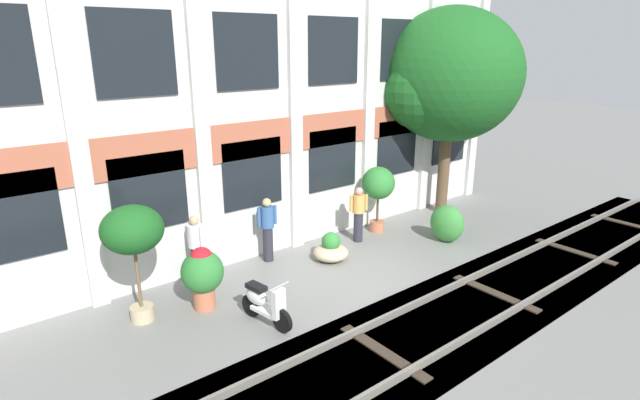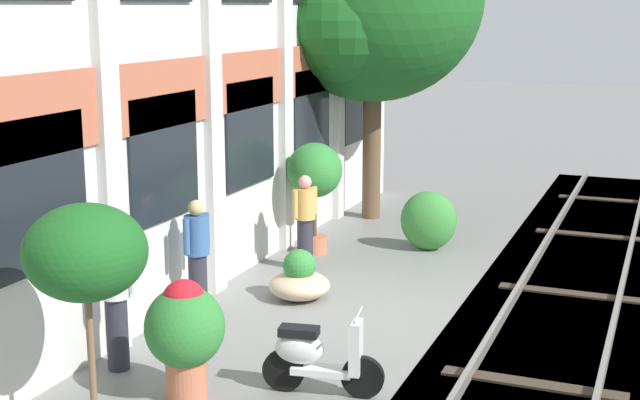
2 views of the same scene
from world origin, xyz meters
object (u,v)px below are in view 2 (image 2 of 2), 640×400
at_px(potted_plant_wide_bowl, 299,280).
at_px(potted_plant_tall_urn, 315,175).
at_px(topiary_hedge, 429,221).
at_px(scooter_near_curb, 317,357).
at_px(potted_plant_terracotta_small, 86,261).
at_px(resident_by_doorway, 197,255).
at_px(resident_watching_tracks, 116,298).
at_px(broadleaf_tree, 373,4).
at_px(potted_plant_fluted_column, 185,329).
at_px(resident_near_plants, 305,219).

height_order(potted_plant_wide_bowl, potted_plant_tall_urn, potted_plant_tall_urn).
bearing_deg(topiary_hedge, scooter_near_curb, -176.10).
relative_size(potted_plant_terracotta_small, resident_by_doorway, 1.45).
distance_m(potted_plant_tall_urn, scooter_near_curb, 5.89).
relative_size(resident_watching_tracks, topiary_hedge, 1.56).
relative_size(broadleaf_tree, resident_watching_tracks, 3.90).
bearing_deg(resident_watching_tracks, potted_plant_tall_urn, 162.83).
height_order(potted_plant_fluted_column, resident_by_doorway, resident_by_doorway).
relative_size(potted_plant_tall_urn, topiary_hedge, 1.85).
distance_m(potted_plant_terracotta_small, resident_by_doorway, 3.80).
distance_m(potted_plant_tall_urn, resident_near_plants, 1.15).
bearing_deg(broadleaf_tree, scooter_near_curb, -165.36).
relative_size(potted_plant_tall_urn, resident_by_doorway, 1.17).
distance_m(potted_plant_terracotta_small, resident_watching_tracks, 2.08).
distance_m(scooter_near_curb, resident_near_plants, 4.84).
xyz_separation_m(potted_plant_tall_urn, potted_plant_terracotta_small, (-7.24, -0.60, 0.48)).
bearing_deg(resident_watching_tracks, potted_plant_terracotta_small, 12.57).
relative_size(scooter_near_curb, topiary_hedge, 1.30).
distance_m(broadleaf_tree, resident_by_doorway, 7.41).
relative_size(resident_by_doorway, topiary_hedge, 1.58).
xyz_separation_m(broadleaf_tree, potted_plant_terracotta_small, (-10.16, -0.55, -2.42)).
bearing_deg(potted_plant_terracotta_small, potted_plant_wide_bowl, -1.52).
relative_size(potted_plant_terracotta_small, resident_near_plants, 1.54).
xyz_separation_m(broadleaf_tree, potted_plant_fluted_column, (-8.95, -0.89, -3.48)).
xyz_separation_m(scooter_near_curb, resident_by_doorway, (1.70, 2.47, 0.46)).
height_order(resident_by_doorway, topiary_hedge, resident_by_doorway).
bearing_deg(resident_watching_tracks, broadleaf_tree, 163.29).
distance_m(scooter_near_curb, resident_by_doorway, 3.03).
bearing_deg(broadleaf_tree, potted_plant_wide_bowl, -172.72).
bearing_deg(broadleaf_tree, potted_plant_terracotta_small, -176.90).
bearing_deg(potted_plant_tall_urn, topiary_hedge, -61.82).
bearing_deg(resident_watching_tracks, scooter_near_curb, 80.89).
bearing_deg(scooter_near_curb, potted_plant_terracotta_small, -140.77).
xyz_separation_m(potted_plant_terracotta_small, scooter_near_curb, (1.87, -1.62, -1.43)).
bearing_deg(resident_by_doorway, broadleaf_tree, 95.61).
relative_size(potted_plant_wide_bowl, topiary_hedge, 0.86).
distance_m(potted_plant_wide_bowl, resident_watching_tracks, 3.42).
xyz_separation_m(potted_plant_wide_bowl, scooter_near_curb, (-2.98, -1.49, 0.16)).
bearing_deg(potted_plant_terracotta_small, broadleaf_tree, 3.10).
bearing_deg(potted_plant_fluted_column, topiary_hedge, -6.92).
bearing_deg(potted_plant_terracotta_small, resident_near_plants, 3.42).
bearing_deg(potted_plant_wide_bowl, potted_plant_tall_urn, 17.02).
bearing_deg(potted_plant_tall_urn, scooter_near_curb, -157.55).
bearing_deg(potted_plant_tall_urn, potted_plant_fluted_column, -171.16).
bearing_deg(topiary_hedge, resident_by_doorway, 156.27).
bearing_deg(broadleaf_tree, resident_watching_tracks, 178.05).
bearing_deg(resident_by_doorway, potted_plant_terracotta_small, -68.40).
distance_m(potted_plant_terracotta_small, resident_near_plants, 6.36).
relative_size(potted_plant_wide_bowl, potted_plant_fluted_column, 0.66).
xyz_separation_m(potted_plant_fluted_column, potted_plant_tall_urn, (6.04, 0.94, 0.58)).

